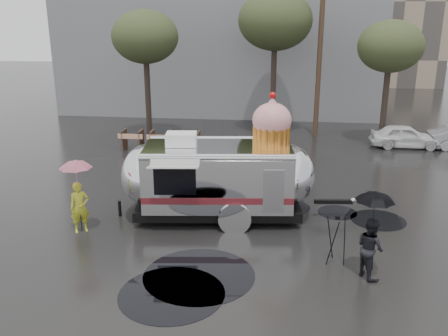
# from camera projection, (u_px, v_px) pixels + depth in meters

# --- Properties ---
(ground) EXTENTS (120.00, 120.00, 0.00)m
(ground) POSITION_uv_depth(u_px,v_px,m) (259.00, 242.00, 14.34)
(ground) COLOR black
(ground) RESTS_ON ground
(puddles) EXTENTS (8.09, 8.12, 0.01)m
(puddles) POSITION_uv_depth(u_px,v_px,m) (247.00, 256.00, 13.48)
(puddles) COLOR black
(puddles) RESTS_ON ground
(grey_building) EXTENTS (22.00, 12.00, 13.00)m
(grey_building) POSITION_uv_depth(u_px,v_px,m) (224.00, 18.00, 35.58)
(grey_building) COLOR slate
(grey_building) RESTS_ON ground
(utility_pole) EXTENTS (1.60, 0.28, 9.00)m
(utility_pole) POSITION_uv_depth(u_px,v_px,m) (320.00, 54.00, 25.92)
(utility_pole) COLOR #473323
(utility_pole) RESTS_ON ground
(tree_left) EXTENTS (3.64, 3.64, 6.95)m
(tree_left) POSITION_uv_depth(u_px,v_px,m) (145.00, 37.00, 25.82)
(tree_left) COLOR #382D26
(tree_left) RESTS_ON ground
(tree_mid) EXTENTS (4.20, 4.20, 8.03)m
(tree_mid) POSITION_uv_depth(u_px,v_px,m) (275.00, 21.00, 26.64)
(tree_mid) COLOR #382D26
(tree_mid) RESTS_ON ground
(tree_right) EXTENTS (3.36, 3.36, 6.42)m
(tree_right) POSITION_uv_depth(u_px,v_px,m) (390.00, 47.00, 24.43)
(tree_right) COLOR #382D26
(tree_right) RESTS_ON ground
(barricade_row) EXTENTS (4.30, 0.80, 1.00)m
(barricade_row) POSITION_uv_depth(u_px,v_px,m) (161.00, 140.00, 24.26)
(barricade_row) COLOR #473323
(barricade_row) RESTS_ON ground
(airstream_trailer) EXTENTS (8.02, 3.62, 4.34)m
(airstream_trailer) POSITION_uv_depth(u_px,v_px,m) (221.00, 174.00, 15.74)
(airstream_trailer) COLOR silver
(airstream_trailer) RESTS_ON ground
(person_left) EXTENTS (0.70, 0.65, 1.63)m
(person_left) POSITION_uv_depth(u_px,v_px,m) (80.00, 207.00, 14.82)
(person_left) COLOR gold
(person_left) RESTS_ON ground
(umbrella_pink) EXTENTS (1.21, 1.21, 2.37)m
(umbrella_pink) POSITION_uv_depth(u_px,v_px,m) (76.00, 173.00, 14.47)
(umbrella_pink) COLOR pink
(umbrella_pink) RESTS_ON ground
(person_right) EXTENTS (0.74, 0.89, 1.62)m
(person_right) POSITION_uv_depth(u_px,v_px,m) (370.00, 248.00, 12.21)
(person_right) COLOR black
(person_right) RESTS_ON ground
(umbrella_black) EXTENTS (1.20, 1.20, 2.37)m
(umbrella_black) POSITION_uv_depth(u_px,v_px,m) (374.00, 207.00, 11.86)
(umbrella_black) COLOR black
(umbrella_black) RESTS_ON ground
(tripod) EXTENTS (0.53, 0.58, 1.41)m
(tripod) POSITION_uv_depth(u_px,v_px,m) (336.00, 235.00, 12.89)
(tripod) COLOR black
(tripod) RESTS_ON ground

